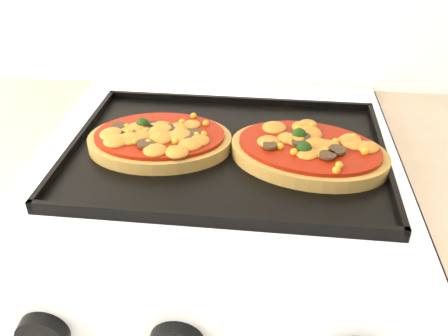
# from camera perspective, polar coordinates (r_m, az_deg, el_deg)

# --- Properties ---
(control_panel) EXTENTS (0.60, 0.02, 0.09)m
(control_panel) POSITION_cam_1_polar(r_m,az_deg,el_deg) (0.61, -4.06, -18.19)
(control_panel) COLOR silver
(control_panel) RESTS_ON stove
(knob_left) EXTENTS (0.06, 0.02, 0.06)m
(knob_left) POSITION_cam_1_polar(r_m,az_deg,el_deg) (0.64, -19.99, -17.49)
(knob_left) COLOR black
(knob_left) RESTS_ON control_panel
(baking_tray) EXTENTS (0.51, 0.38, 0.02)m
(baking_tray) POSITION_cam_1_polar(r_m,az_deg,el_deg) (0.80, 0.34, 2.05)
(baking_tray) COLOR black
(baking_tray) RESTS_ON stove
(pizza_left) EXTENTS (0.24, 0.18, 0.03)m
(pizza_left) POSITION_cam_1_polar(r_m,az_deg,el_deg) (0.81, -7.36, 3.37)
(pizza_left) COLOR olive
(pizza_left) RESTS_ON baking_tray
(pizza_right) EXTENTS (0.28, 0.23, 0.04)m
(pizza_right) POSITION_cam_1_polar(r_m,az_deg,el_deg) (0.78, 9.65, 2.01)
(pizza_right) COLOR olive
(pizza_right) RESTS_ON baking_tray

